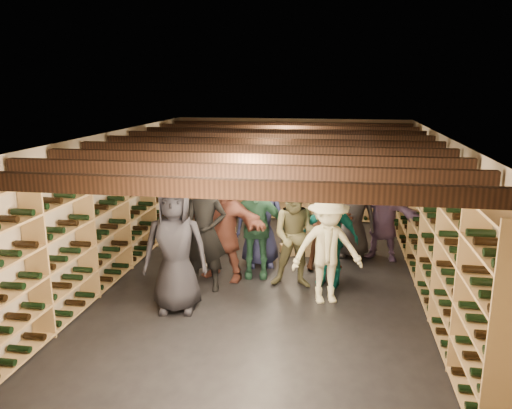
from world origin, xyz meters
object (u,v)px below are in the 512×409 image
Objects in this scene: person_1 at (205,233)px; person_5 at (222,223)px; person_2 at (297,236)px; person_8 at (330,223)px; person_6 at (260,217)px; person_4 at (330,237)px; person_0 at (175,248)px; person_11 at (384,216)px; crate_stack_left at (222,233)px; person_12 at (353,214)px; person_3 at (327,249)px; crate_stack_right at (306,241)px; person_9 at (200,223)px; person_10 at (255,227)px; crate_loose at (294,249)px.

person_1 is 0.55m from person_5.
person_2 is 1.01m from person_8.
person_5 reaches higher than person_6.
person_1 reaches higher than person_4.
person_11 is (3.10, 2.75, -0.13)m from person_0.
crate_stack_left is 2.81m from person_0.
person_12 reaches higher than person_11.
person_6 is (0.89, -0.72, 0.55)m from crate_stack_left.
person_1 is at bearing -84.20° from crate_stack_left.
person_5 reaches higher than person_12.
person_3 is 0.98× the size of person_8.
crate_stack_right is at bearing 128.98° from person_4.
person_10 is at bearing -27.71° from person_9.
person_5 is at bearing 67.91° from person_1.
person_1 reaches higher than person_6.
person_1 reaches higher than person_9.
person_3 is 1.02× the size of person_11.
person_1 is at bearing -82.16° from person_9.
person_3 reaches higher than crate_stack_left.
crate_loose is 0.27× the size of person_1.
crate_stack_left is at bearing 122.87° from person_5.
person_6 reaches higher than crate_stack_left.
person_1 is (-1.24, -1.96, 0.85)m from crate_loose.
crate_stack_right is at bearing 49.15° from person_0.
person_11 is at bearing 12.89° from person_8.
person_10 is at bearing -55.25° from crate_stack_left.
person_12 is at bearing 31.45° from person_10.
crate_stack_right is 0.32× the size of person_4.
person_12 is at bearing 52.21° from person_5.
person_5 reaches higher than person_1.
person_1 reaches higher than person_11.
person_1 is (-1.46, -1.96, 0.68)m from crate_stack_right.
person_5 is (0.38, 1.32, 0.02)m from person_0.
person_0 is 1.73m from person_10.
person_2 reaches higher than crate_loose.
crate_stack_left is at bearing 90.39° from person_1.
crate_stack_left is 1.46m from crate_loose.
person_4 is 0.98× the size of person_12.
person_12 is (0.43, 2.11, -0.00)m from person_3.
crate_stack_right is 0.28× the size of person_1.
person_10 is at bearing 39.47° from person_1.
person_4 is at bearing -43.24° from person_6.
person_6 reaches higher than crate_loose.
person_0 reaches higher than person_2.
person_5 is (0.36, -1.43, 0.61)m from crate_stack_left.
person_0 is at bearing -179.78° from person_3.
crate_stack_right is 1.04× the size of crate_loose.
person_6 is at bearing 55.46° from person_1.
person_11 reaches higher than crate_stack_right.
person_3 is at bearing -62.56° from person_6.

